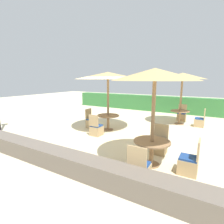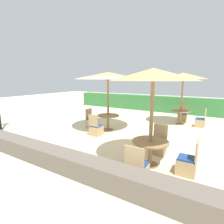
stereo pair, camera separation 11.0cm
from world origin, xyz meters
TOP-DOWN VIEW (x-y plane):
  - ground_plane at (0.00, 0.00)m, footprint 40.00×40.00m
  - hedge_row at (0.00, 6.71)m, footprint 13.00×0.70m
  - stone_border at (0.00, -3.09)m, footprint 10.00×0.56m
  - parasol_center at (-0.24, 0.66)m, footprint 2.99×2.99m
  - round_table_center at (-0.24, 0.66)m, footprint 1.04×1.04m
  - patio_chair_center_west at (-1.18, 0.61)m, footprint 0.46×0.46m
  - patio_chair_center_south at (-0.26, -0.30)m, footprint 0.46×0.46m
  - parasol_back_right at (2.51, 3.50)m, footprint 2.34×2.34m
  - round_table_back_right at (2.51, 3.50)m, footprint 0.97×0.97m
  - patio_chair_back_right_north at (2.47, 4.47)m, footprint 0.46×0.46m
  - patio_chair_back_right_east at (3.49, 3.46)m, footprint 0.46×0.46m
  - parasol_front_right at (2.60, -1.69)m, footprint 2.29×2.29m
  - round_table_front_right at (2.60, -1.69)m, footprint 1.01×1.01m
  - patio_chair_front_right_east at (3.57, -1.66)m, footprint 0.46×0.46m
  - patio_chair_front_right_south at (2.60, -2.62)m, footprint 0.46×0.46m
  - patio_chair_front_right_north at (2.57, -0.77)m, footprint 0.46×0.46m

SIDE VIEW (x-z plane):
  - ground_plane at x=0.00m, z-range 0.00..0.00m
  - stone_border at x=0.00m, z-range 0.00..0.49m
  - patio_chair_center_west at x=-1.18m, z-range -0.20..0.73m
  - patio_chair_center_south at x=-0.26m, z-range -0.20..0.73m
  - patio_chair_back_right_north at x=2.47m, z-range -0.20..0.73m
  - patio_chair_back_right_east at x=3.49m, z-range -0.20..0.73m
  - patio_chair_front_right_east at x=3.57m, z-range -0.20..0.73m
  - patio_chair_front_right_south at x=2.60m, z-range -0.20..0.73m
  - patio_chair_front_right_north at x=2.57m, z-range -0.20..0.73m
  - round_table_front_right at x=2.60m, z-range 0.19..0.91m
  - round_table_back_right at x=2.51m, z-range 0.19..0.93m
  - round_table_center at x=-0.24m, z-range 0.20..0.92m
  - hedge_row at x=0.00m, z-range 0.00..1.15m
  - parasol_front_right at x=2.60m, z-range 1.16..3.83m
  - parasol_back_right at x=2.51m, z-range 1.17..3.88m
  - parasol_center at x=-0.24m, z-range 1.18..3.88m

